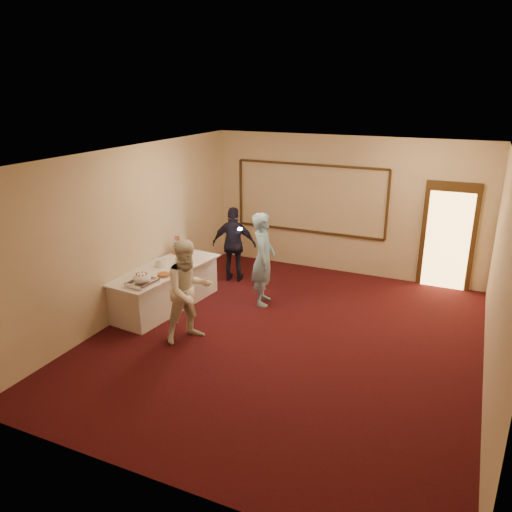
{
  "coord_description": "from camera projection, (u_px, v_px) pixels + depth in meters",
  "views": [
    {
      "loc": [
        2.57,
        -6.93,
        3.97
      ],
      "look_at": [
        -0.81,
        0.59,
        1.15
      ],
      "focal_mm": 35.0,
      "sensor_mm": 36.0,
      "label": 1
    }
  ],
  "objects": [
    {
      "name": "pavlova_tray",
      "position": [
        142.0,
        280.0,
        8.44
      ],
      "size": [
        0.41,
        0.56,
        0.19
      ],
      "color": "silver",
      "rests_on": "buffet_table"
    },
    {
      "name": "plate_stack_a",
      "position": [
        160.0,
        263.0,
        9.26
      ],
      "size": [
        0.19,
        0.19,
        0.16
      ],
      "color": "white",
      "rests_on": "buffet_table"
    },
    {
      "name": "floor",
      "position": [
        286.0,
        339.0,
        8.26
      ],
      "size": [
        7.0,
        7.0,
        0.0
      ],
      "primitive_type": "plane",
      "color": "black",
      "rests_on": "ground"
    },
    {
      "name": "buffet_table",
      "position": [
        165.0,
        287.0,
        9.35
      ],
      "size": [
        1.16,
        2.45,
        0.77
      ],
      "color": "white",
      "rests_on": "floor"
    },
    {
      "name": "woman",
      "position": [
        189.0,
        291.0,
        8.0
      ],
      "size": [
        0.98,
        1.04,
        1.7
      ],
      "primitive_type": "imported",
      "rotation": [
        0.0,
        0.0,
        1.02
      ],
      "color": "white",
      "rests_on": "floor"
    },
    {
      "name": "tart",
      "position": [
        164.0,
        275.0,
        8.82
      ],
      "size": [
        0.26,
        0.26,
        0.05
      ],
      "color": "white",
      "rests_on": "buffet_table"
    },
    {
      "name": "wall_molding",
      "position": [
        310.0,
        199.0,
        11.05
      ],
      "size": [
        3.45,
        0.04,
        1.55
      ],
      "color": "#382510",
      "rests_on": "room_walls"
    },
    {
      "name": "man",
      "position": [
        263.0,
        259.0,
        9.35
      ],
      "size": [
        0.59,
        0.74,
        1.78
      ],
      "primitive_type": "imported",
      "rotation": [
        0.0,
        0.0,
        1.85
      ],
      "color": "#87C0E2",
      "rests_on": "floor"
    },
    {
      "name": "plate_stack_b",
      "position": [
        180.0,
        261.0,
        9.39
      ],
      "size": [
        0.18,
        0.18,
        0.15
      ],
      "color": "white",
      "rests_on": "buffet_table"
    },
    {
      "name": "doorway",
      "position": [
        448.0,
        237.0,
        10.05
      ],
      "size": [
        1.05,
        0.07,
        2.2
      ],
      "color": "#382510",
      "rests_on": "floor"
    },
    {
      "name": "guest",
      "position": [
        234.0,
        244.0,
        10.51
      ],
      "size": [
        1.0,
        0.6,
        1.6
      ],
      "primitive_type": "imported",
      "rotation": [
        0.0,
        0.0,
        3.37
      ],
      "color": "black",
      "rests_on": "floor"
    },
    {
      "name": "cupcake_stand",
      "position": [
        178.0,
        246.0,
        10.02
      ],
      "size": [
        0.27,
        0.27,
        0.39
      ],
      "color": "#DB4646",
      "rests_on": "buffet_table"
    },
    {
      "name": "camera_flash",
      "position": [
        240.0,
        229.0,
        10.09
      ],
      "size": [
        0.08,
        0.05,
        0.05
      ],
      "primitive_type": "cube",
      "rotation": [
        0.0,
        0.0,
        -0.21
      ],
      "color": "white",
      "rests_on": "guest"
    },
    {
      "name": "room_walls",
      "position": [
        289.0,
        220.0,
        7.6
      ],
      "size": [
        6.04,
        7.04,
        3.02
      ],
      "color": "beige",
      "rests_on": "floor"
    }
  ]
}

